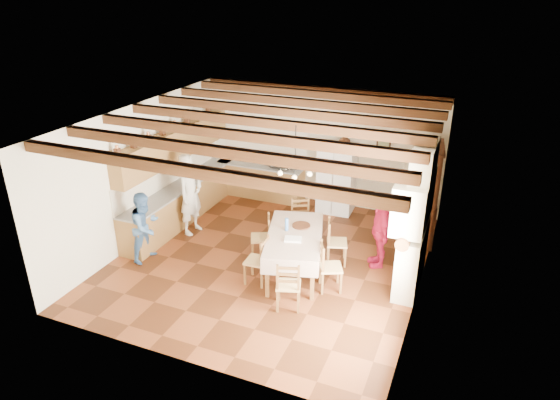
# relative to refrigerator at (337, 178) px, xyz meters

# --- Properties ---
(floor) EXTENTS (6.00, 6.50, 0.02)m
(floor) POSITION_rel_refrigerator_xyz_m (-0.55, -2.86, -0.86)
(floor) COLOR #44200E
(floor) RESTS_ON ground
(ceiling) EXTENTS (6.00, 6.50, 0.02)m
(ceiling) POSITION_rel_refrigerator_xyz_m (-0.55, -2.86, 2.16)
(ceiling) COLOR beige
(ceiling) RESTS_ON ground
(wall_back) EXTENTS (6.00, 0.02, 3.00)m
(wall_back) POSITION_rel_refrigerator_xyz_m (-0.55, 0.40, 0.65)
(wall_back) COLOR white
(wall_back) RESTS_ON ground
(wall_front) EXTENTS (6.00, 0.02, 3.00)m
(wall_front) POSITION_rel_refrigerator_xyz_m (-0.55, -6.12, 0.65)
(wall_front) COLOR white
(wall_front) RESTS_ON ground
(wall_left) EXTENTS (0.02, 6.50, 3.00)m
(wall_left) POSITION_rel_refrigerator_xyz_m (-3.56, -2.86, 0.65)
(wall_left) COLOR white
(wall_left) RESTS_ON ground
(wall_right) EXTENTS (0.02, 6.50, 3.00)m
(wall_right) POSITION_rel_refrigerator_xyz_m (2.46, -2.86, 0.65)
(wall_right) COLOR white
(wall_right) RESTS_ON ground
(ceiling_beams) EXTENTS (6.00, 6.30, 0.16)m
(ceiling_beams) POSITION_rel_refrigerator_xyz_m (-0.55, -2.86, 2.06)
(ceiling_beams) COLOR #3C1F10
(ceiling_beams) RESTS_ON ground
(lower_cabinets_left) EXTENTS (0.60, 4.30, 0.86)m
(lower_cabinets_left) POSITION_rel_refrigerator_xyz_m (-3.25, -1.81, -0.42)
(lower_cabinets_left) COLOR brown
(lower_cabinets_left) RESTS_ON ground
(lower_cabinets_back) EXTENTS (2.30, 0.60, 0.86)m
(lower_cabinets_back) POSITION_rel_refrigerator_xyz_m (-2.10, 0.09, -0.42)
(lower_cabinets_back) COLOR brown
(lower_cabinets_back) RESTS_ON ground
(countertop_left) EXTENTS (0.62, 4.30, 0.04)m
(countertop_left) POSITION_rel_refrigerator_xyz_m (-3.25, -1.81, 0.03)
(countertop_left) COLOR slate
(countertop_left) RESTS_ON lower_cabinets_left
(countertop_back) EXTENTS (2.34, 0.62, 0.04)m
(countertop_back) POSITION_rel_refrigerator_xyz_m (-2.10, 0.09, 0.03)
(countertop_back) COLOR slate
(countertop_back) RESTS_ON lower_cabinets_back
(backsplash_left) EXTENTS (0.03, 4.30, 0.60)m
(backsplash_left) POSITION_rel_refrigerator_xyz_m (-3.54, -1.81, 0.35)
(backsplash_left) COLOR white
(backsplash_left) RESTS_ON ground
(backsplash_back) EXTENTS (2.30, 0.03, 0.60)m
(backsplash_back) POSITION_rel_refrigerator_xyz_m (-2.10, 0.37, 0.35)
(backsplash_back) COLOR white
(backsplash_back) RESTS_ON ground
(upper_cabinets) EXTENTS (0.35, 4.20, 0.70)m
(upper_cabinets) POSITION_rel_refrigerator_xyz_m (-3.38, -1.81, 1.00)
(upper_cabinets) COLOR brown
(upper_cabinets) RESTS_ON ground
(fireplace) EXTENTS (0.56, 1.60, 2.80)m
(fireplace) POSITION_rel_refrigerator_xyz_m (2.17, -2.66, 0.55)
(fireplace) COLOR beige
(fireplace) RESTS_ON ground
(wall_picture) EXTENTS (0.34, 0.03, 0.42)m
(wall_picture) POSITION_rel_refrigerator_xyz_m (1.00, 0.37, 1.00)
(wall_picture) COLOR black
(wall_picture) RESTS_ON ground
(refrigerator) EXTENTS (0.87, 0.72, 1.71)m
(refrigerator) POSITION_rel_refrigerator_xyz_m (0.00, 0.00, 0.00)
(refrigerator) COLOR white
(refrigerator) RESTS_ON floor
(hutch) EXTENTS (0.65, 1.25, 2.17)m
(hutch) POSITION_rel_refrigerator_xyz_m (2.20, -0.69, 0.23)
(hutch) COLOR #3D2414
(hutch) RESTS_ON floor
(dining_table) EXTENTS (1.51, 2.18, 0.86)m
(dining_table) POSITION_rel_refrigerator_xyz_m (0.08, -3.12, -0.07)
(dining_table) COLOR beige
(dining_table) RESTS_ON floor
(chandelier) EXTENTS (0.47, 0.47, 0.03)m
(chandelier) POSITION_rel_refrigerator_xyz_m (0.08, -3.12, 1.40)
(chandelier) COLOR black
(chandelier) RESTS_ON ground
(chair_left_near) EXTENTS (0.42, 0.44, 0.96)m
(chair_left_near) POSITION_rel_refrigerator_xyz_m (-0.46, -3.70, -0.37)
(chair_left_near) COLOR brown
(chair_left_near) RESTS_ON floor
(chair_left_far) EXTENTS (0.54, 0.55, 0.96)m
(chair_left_far) POSITION_rel_refrigerator_xyz_m (-0.76, -2.85, -0.37)
(chair_left_far) COLOR brown
(chair_left_far) RESTS_ON floor
(chair_right_near) EXTENTS (0.54, 0.55, 0.96)m
(chair_right_near) POSITION_rel_refrigerator_xyz_m (0.91, -3.39, -0.37)
(chair_right_near) COLOR brown
(chair_right_near) RESTS_ON floor
(chair_right_far) EXTENTS (0.51, 0.52, 0.96)m
(chair_right_far) POSITION_rel_refrigerator_xyz_m (0.75, -2.43, -0.37)
(chair_right_far) COLOR brown
(chair_right_far) RESTS_ON floor
(chair_end_near) EXTENTS (0.52, 0.51, 0.96)m
(chair_end_near) POSITION_rel_refrigerator_xyz_m (0.40, -4.22, -0.37)
(chair_end_near) COLOR brown
(chair_end_near) RESTS_ON floor
(chair_end_far) EXTENTS (0.56, 0.55, 0.96)m
(chair_end_far) POSITION_rel_refrigerator_xyz_m (-0.24, -1.85, -0.37)
(chair_end_far) COLOR brown
(chair_end_far) RESTS_ON floor
(person_man) EXTENTS (0.51, 0.72, 1.87)m
(person_man) POSITION_rel_refrigerator_xyz_m (-2.69, -2.38, 0.08)
(person_man) COLOR beige
(person_man) RESTS_ON floor
(person_woman_blue) EXTENTS (0.59, 0.74, 1.48)m
(person_woman_blue) POSITION_rel_refrigerator_xyz_m (-2.90, -3.77, -0.11)
(person_woman_blue) COLOR #4470A8
(person_woman_blue) RESTS_ON floor
(person_woman_red) EXTENTS (0.71, 1.00, 1.57)m
(person_woman_red) POSITION_rel_refrigerator_xyz_m (1.55, -2.19, -0.07)
(person_woman_red) COLOR #BF163D
(person_woman_red) RESTS_ON floor
(microwave) EXTENTS (0.58, 0.43, 0.30)m
(microwave) POSITION_rel_refrigerator_xyz_m (-1.51, 0.09, 0.19)
(microwave) COLOR silver
(microwave) RESTS_ON countertop_back
(fridge_vase) EXTENTS (0.32, 0.32, 0.29)m
(fridge_vase) POSITION_rel_refrigerator_xyz_m (0.14, 0.00, 1.00)
(fridge_vase) COLOR #3D2414
(fridge_vase) RESTS_ON refrigerator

